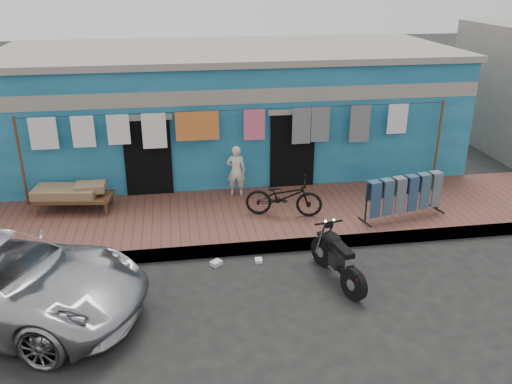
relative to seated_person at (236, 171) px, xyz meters
name	(u,v)px	position (x,y,z in m)	size (l,w,h in m)	color
ground	(274,295)	(0.15, -4.08, -0.87)	(80.00, 80.00, 0.00)	black
sidewalk	(249,217)	(0.15, -1.08, -0.74)	(28.00, 3.00, 0.25)	brown
curb	(260,248)	(0.15, -2.53, -0.74)	(28.00, 0.10, 0.25)	gray
building	(228,108)	(0.15, 2.91, 0.82)	(12.20, 5.20, 3.36)	#185C7F
clothesline	(227,130)	(-0.17, 0.17, 0.96)	(10.06, 0.06, 2.10)	brown
seated_person	(236,171)	(0.00, 0.00, 0.00)	(0.44, 0.30, 1.24)	beige
bicycle	(284,192)	(0.89, -1.33, -0.08)	(0.59, 1.67, 1.08)	black
motorcycle	(338,257)	(1.37, -3.79, -0.36)	(0.81, 1.63, 1.01)	black
charpoy	(75,198)	(-3.71, -0.32, -0.32)	(1.85, 1.08, 0.59)	brown
jeans_rack	(404,196)	(3.46, -1.79, -0.14)	(2.04, 0.82, 0.96)	black
litter_a	(216,263)	(-0.76, -2.88, -0.82)	(0.20, 0.16, 0.09)	silver
litter_b	(317,255)	(1.25, -2.88, -0.83)	(0.16, 0.12, 0.08)	silver
litter_c	(259,261)	(0.07, -2.89, -0.83)	(0.17, 0.14, 0.07)	silver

